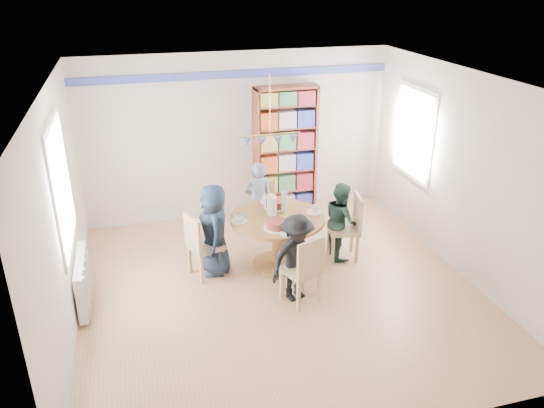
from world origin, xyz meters
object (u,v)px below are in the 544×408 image
object	(u,v)px
person_right	(341,220)
bookshelf	(285,153)
person_left	(214,230)
person_far	(258,201)
chair_left	(200,243)
chair_far	(263,206)
person_near	(296,258)
radiator	(83,281)
chair_right	(349,224)
dining_table	(277,230)
chair_near	(305,268)

from	to	relation	value
person_right	bookshelf	bearing A→B (deg)	12.19
person_left	bookshelf	size ratio (longest dim) A/B	0.59
person_far	person_right	bearing A→B (deg)	138.75
chair_left	person_left	world-z (taller)	person_left
person_far	person_left	bearing A→B (deg)	46.97
chair_far	person_left	size ratio (longest dim) A/B	0.66
person_near	bookshelf	bearing A→B (deg)	55.95
person_near	radiator	bearing A→B (deg)	147.72
radiator	chair_right	xyz separation A→B (m)	(3.60, 0.26, 0.18)
person_right	person_left	bearing A→B (deg)	90.88
person_near	dining_table	bearing A→B (deg)	69.59
chair_far	person_left	world-z (taller)	person_left
person_near	bookshelf	xyz separation A→B (m)	(0.62, 2.58, 0.48)
radiator	chair_far	size ratio (longest dim) A/B	1.18
radiator	chair_right	world-z (taller)	chair_right
person_right	chair_left	bearing A→B (deg)	92.87
dining_table	person_far	world-z (taller)	person_far
chair_right	person_left	bearing A→B (deg)	176.91
dining_table	person_far	bearing A→B (deg)	93.08
chair_right	chair_far	bearing A→B (deg)	132.74
radiator	person_left	size ratio (longest dim) A/B	0.78
person_left	person_near	world-z (taller)	person_left
radiator	dining_table	distance (m)	2.58
chair_far	chair_right	bearing A→B (deg)	-47.26
radiator	bookshelf	distance (m)	3.84
person_left	radiator	bearing A→B (deg)	-76.42
chair_left	person_right	size ratio (longest dim) A/B	0.81
radiator	chair_near	bearing A→B (deg)	-14.50
chair_left	person_far	bearing A→B (deg)	42.54
person_left	chair_right	bearing A→B (deg)	88.23
chair_near	person_left	size ratio (longest dim) A/B	0.72
chair_left	person_far	xyz separation A→B (m)	(1.02, 0.94, 0.11)
dining_table	bookshelf	bearing A→B (deg)	70.07
radiator	dining_table	world-z (taller)	dining_table
chair_right	person_right	xyz separation A→B (m)	(-0.09, 0.09, 0.04)
chair_right	chair_far	distance (m)	1.45
chair_near	bookshelf	size ratio (longest dim) A/B	0.43
chair_right	person_near	distance (m)	1.31
dining_table	bookshelf	xyz separation A→B (m)	(0.62, 1.72, 0.51)
chair_near	dining_table	bearing A→B (deg)	93.62
chair_near	person_far	distance (m)	1.92
chair_far	person_near	xyz separation A→B (m)	(-0.05, -1.87, 0.11)
person_left	person_right	size ratio (longest dim) A/B	1.14
radiator	chair_right	size ratio (longest dim) A/B	1.04
dining_table	person_far	size ratio (longest dim) A/B	1.06
person_far	chair_far	bearing A→B (deg)	-136.56
radiator	chair_far	distance (m)	2.93
dining_table	chair_far	distance (m)	1.02
chair_left	person_left	distance (m)	0.25
radiator	person_right	distance (m)	3.53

